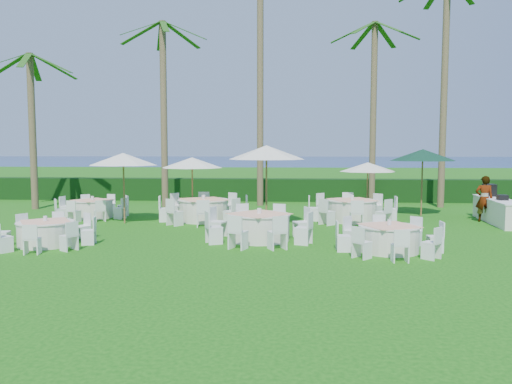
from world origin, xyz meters
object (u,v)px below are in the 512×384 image
banquet_table_e (204,209)px  buffet_table (498,210)px  umbrella_c (192,163)px  banquet_table_c (389,238)px  staff_person (484,199)px  umbrella_d (368,167)px  banquet_table_f (352,210)px  umbrella_b (266,152)px  banquet_table_d (93,208)px  banquet_table_b (259,226)px  banquet_table_a (46,233)px  umbrella_green (423,155)px  umbrella_a (123,159)px

banquet_table_e → buffet_table: 11.31m
umbrella_c → banquet_table_c: bearing=-42.9°
banquet_table_c → staff_person: 7.66m
umbrella_c → staff_person: (11.48, -0.26, -1.37)m
umbrella_d → staff_person: size_ratio=1.33×
banquet_table_f → umbrella_b: bearing=-157.3°
banquet_table_d → umbrella_b: bearing=-12.8°
buffet_table → banquet_table_c: bearing=-132.2°
banquet_table_d → buffet_table: (16.02, -0.29, 0.11)m
banquet_table_c → banquet_table_b: bearing=159.0°
buffet_table → banquet_table_e: bearing=-178.3°
banquet_table_c → umbrella_b: 6.12m
banquet_table_d → banquet_table_e: 4.76m
banquet_table_a → umbrella_green: 14.80m
banquet_table_e → banquet_table_c: bearing=-41.5°
umbrella_a → buffet_table: 14.38m
banquet_table_e → banquet_table_f: bearing=3.5°
umbrella_a → umbrella_b: bearing=-2.4°
umbrella_b → umbrella_c: bearing=149.1°
umbrella_green → staff_person: umbrella_green is taller
banquet_table_c → umbrella_a: umbrella_a is taller
banquet_table_f → umbrella_a: (-8.69, -1.15, 1.99)m
umbrella_c → umbrella_d: umbrella_c is taller
banquet_table_d → banquet_table_f: (10.50, -0.27, 0.06)m
banquet_table_a → banquet_table_c: bearing=-1.2°
staff_person → umbrella_d: bearing=-10.5°
umbrella_b → umbrella_d: (4.12, 3.15, -0.64)m
umbrella_d → umbrella_green: size_ratio=0.84×
umbrella_a → umbrella_d: 9.98m
umbrella_green → buffet_table: umbrella_green is taller
banquet_table_e → buffet_table: (11.30, 0.33, 0.04)m
banquet_table_f → umbrella_b: umbrella_b is taller
umbrella_c → umbrella_green: 9.60m
banquet_table_b → umbrella_b: bearing=88.6°
umbrella_b → umbrella_green: 7.14m
umbrella_green → umbrella_d: bearing=-179.4°
banquet_table_c → umbrella_d: 7.74m
banquet_table_e → umbrella_d: 7.15m
banquet_table_f → umbrella_d: 2.54m
umbrella_a → umbrella_c: (2.29, 1.64, -0.17)m
banquet_table_b → buffet_table: 9.86m
umbrella_d → umbrella_green: (2.26, 0.03, 0.51)m
banquet_table_f → umbrella_a: bearing=-172.5°
banquet_table_c → staff_person: staff_person is taller
banquet_table_b → buffet_table: buffet_table is taller
banquet_table_b → umbrella_c: bearing=122.2°
staff_person → umbrella_a: bearing=15.3°
banquet_table_c → umbrella_b: size_ratio=0.98×
banquet_table_f → staff_person: (5.08, 0.23, 0.44)m
staff_person → banquet_table_b: bearing=38.1°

